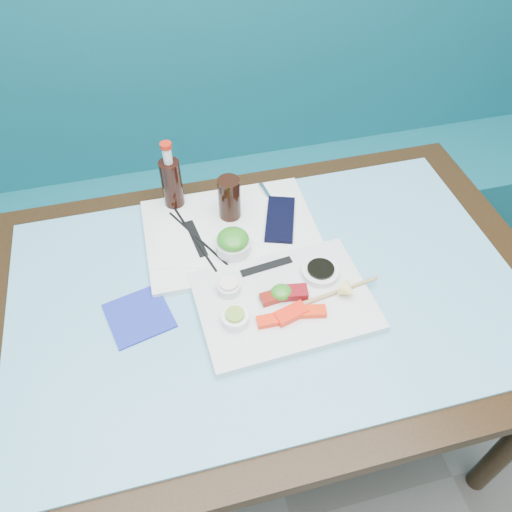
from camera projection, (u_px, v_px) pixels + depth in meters
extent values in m
cube|color=#0F5662|center=(218.00, 227.00, 2.10)|extent=(3.00, 0.55, 0.45)
cube|color=#0F5662|center=(199.00, 99.00, 1.89)|extent=(3.00, 0.12, 0.95)
cube|color=black|center=(267.00, 296.00, 1.23)|extent=(1.40, 0.90, 0.04)
cylinder|color=black|center=(55.00, 315.00, 1.64)|extent=(0.06, 0.06, 0.71)
cylinder|color=black|center=(401.00, 247.00, 1.85)|extent=(0.06, 0.06, 0.71)
cube|color=#60A4C1|center=(267.00, 290.00, 1.21)|extent=(1.22, 0.76, 0.01)
cube|color=silver|center=(284.00, 301.00, 1.17)|extent=(0.42, 0.31, 0.02)
cube|color=#FF270A|center=(270.00, 321.00, 1.11)|extent=(0.06, 0.03, 0.01)
cube|color=#FF200A|center=(291.00, 314.00, 1.12)|extent=(0.08, 0.05, 0.02)
cube|color=#FF2D0A|center=(313.00, 311.00, 1.13)|extent=(0.07, 0.04, 0.01)
cube|color=maroon|center=(271.00, 298.00, 1.15)|extent=(0.05, 0.04, 0.02)
cube|color=maroon|center=(294.00, 292.00, 1.16)|extent=(0.07, 0.05, 0.02)
ellipsoid|color=#307F1D|center=(281.00, 292.00, 1.16)|extent=(0.07, 0.06, 0.03)
cylinder|color=white|center=(235.00, 319.00, 1.11)|extent=(0.07, 0.07, 0.03)
cylinder|color=#79A836|center=(235.00, 314.00, 1.10)|extent=(0.05, 0.05, 0.01)
cylinder|color=silver|center=(229.00, 288.00, 1.17)|extent=(0.06, 0.06, 0.02)
cylinder|color=#FFE4D1|center=(229.00, 284.00, 1.16)|extent=(0.05, 0.05, 0.01)
cylinder|color=white|center=(320.00, 272.00, 1.20)|extent=(0.11, 0.11, 0.02)
cylinder|color=black|center=(321.00, 269.00, 1.20)|extent=(0.09, 0.09, 0.01)
cone|color=#FFE378|center=(349.00, 291.00, 1.15)|extent=(0.05, 0.05, 0.04)
cube|color=black|center=(266.00, 266.00, 1.23)|extent=(0.13, 0.04, 0.00)
cylinder|color=#9D834A|center=(331.00, 293.00, 1.17)|extent=(0.24, 0.04, 0.01)
cylinder|color=#A1774B|center=(335.00, 293.00, 1.17)|extent=(0.23, 0.05, 0.01)
cube|color=white|center=(231.00, 232.00, 1.32)|extent=(0.45, 0.34, 0.02)
cube|color=white|center=(231.00, 230.00, 1.32)|extent=(0.43, 0.35, 0.00)
cylinder|color=silver|center=(233.00, 246.00, 1.25)|extent=(0.10, 0.10, 0.04)
ellipsoid|color=#297D1C|center=(233.00, 239.00, 1.23)|extent=(0.10, 0.10, 0.04)
cylinder|color=black|center=(229.00, 198.00, 1.31)|extent=(0.07, 0.07, 0.12)
cube|color=black|center=(280.00, 219.00, 1.33)|extent=(0.13, 0.18, 0.01)
cylinder|color=silver|center=(268.00, 195.00, 1.40)|extent=(0.03, 0.10, 0.01)
cylinder|color=black|center=(194.00, 238.00, 1.29)|extent=(0.07, 0.25, 0.01)
cylinder|color=black|center=(198.00, 238.00, 1.29)|extent=(0.12, 0.22, 0.01)
cube|color=black|center=(196.00, 239.00, 1.29)|extent=(0.04, 0.14, 0.00)
cylinder|color=black|center=(172.00, 186.00, 1.34)|extent=(0.06, 0.06, 0.16)
cylinder|color=white|center=(167.00, 155.00, 1.26)|extent=(0.03, 0.03, 0.05)
cylinder|color=red|center=(166.00, 146.00, 1.24)|extent=(0.04, 0.04, 0.01)
cube|color=#1B2896|center=(139.00, 316.00, 1.15)|extent=(0.17, 0.17, 0.01)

